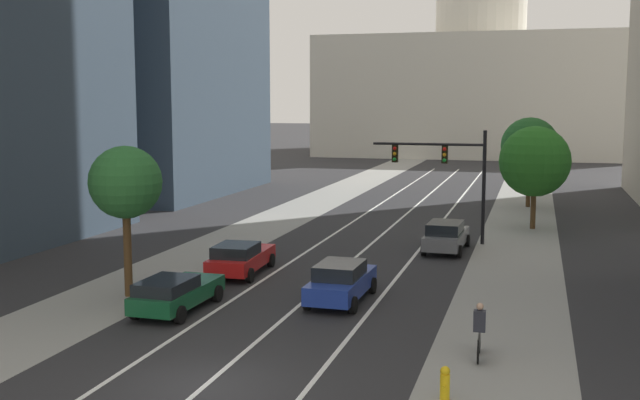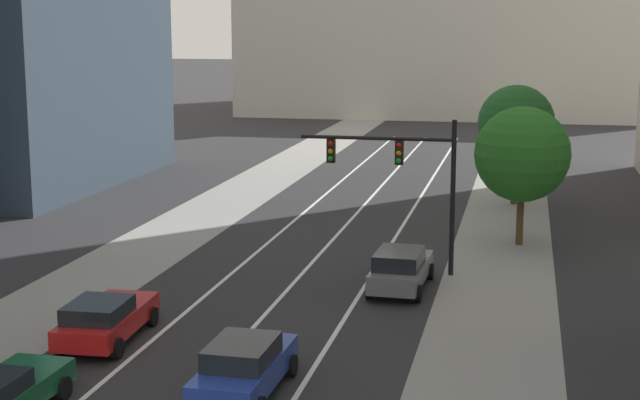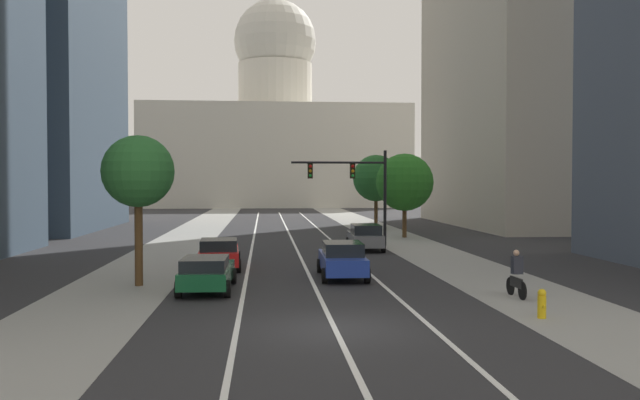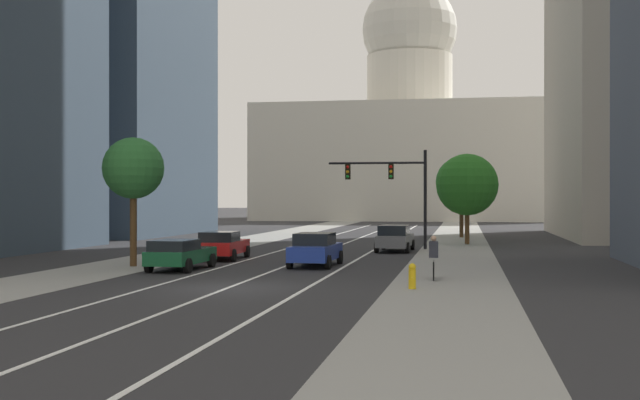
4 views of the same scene
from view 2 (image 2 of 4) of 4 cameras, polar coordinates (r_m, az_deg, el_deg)
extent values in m
plane|color=#2B2B2D|center=(55.59, 3.04, 0.16)|extent=(400.00, 400.00, 0.00)
cube|color=gray|center=(52.59, -6.15, -0.48)|extent=(4.35, 130.00, 0.01)
cube|color=gray|center=(50.02, 10.88, -1.17)|extent=(4.35, 130.00, 0.01)
cube|color=white|center=(41.82, -3.97, -3.28)|extent=(0.16, 90.00, 0.01)
cube|color=white|center=(41.16, -0.26, -3.48)|extent=(0.16, 90.00, 0.01)
cube|color=white|center=(40.67, 3.55, -3.67)|extent=(0.16, 90.00, 0.01)
cube|color=beige|center=(112.26, 7.81, 9.54)|extent=(43.63, 28.03, 16.67)
cube|color=#14512D|center=(26.12, -18.27, -10.94)|extent=(1.85, 4.65, 0.60)
cylinder|color=black|center=(27.90, -18.10, -10.20)|extent=(0.23, 0.64, 0.64)
cylinder|color=black|center=(27.07, -14.87, -10.67)|extent=(0.23, 0.64, 0.64)
cube|color=slate|center=(36.60, 4.80, -4.23)|extent=(1.95, 4.78, 0.69)
cube|color=black|center=(35.96, 4.69, -3.45)|extent=(1.73, 2.52, 0.58)
cylinder|color=black|center=(38.36, 3.87, -4.06)|extent=(0.24, 0.65, 0.64)
cylinder|color=black|center=(38.10, 6.51, -4.21)|extent=(0.24, 0.65, 0.64)
cylinder|color=black|center=(35.32, 2.94, -5.33)|extent=(0.24, 0.65, 0.64)
cylinder|color=black|center=(35.03, 5.80, -5.50)|extent=(0.24, 0.65, 0.64)
cube|color=red|center=(31.46, -12.39, -6.94)|extent=(2.06, 4.81, 0.65)
cube|color=black|center=(30.64, -12.94, -6.31)|extent=(1.78, 2.22, 0.51)
cylinder|color=black|center=(33.31, -12.82, -6.56)|extent=(0.25, 0.65, 0.64)
cylinder|color=black|center=(32.69, -9.83, -6.78)|extent=(0.25, 0.65, 0.64)
cylinder|color=black|center=(30.51, -15.09, -8.25)|extent=(0.25, 0.65, 0.64)
cylinder|color=black|center=(29.82, -11.85, -8.55)|extent=(0.25, 0.65, 0.64)
cube|color=#1E389E|center=(26.50, -4.44, -10.00)|extent=(1.84, 4.72, 0.69)
cube|color=black|center=(26.07, -4.63, -8.90)|extent=(1.66, 2.33, 0.56)
cylinder|color=black|center=(28.30, -5.16, -9.41)|extent=(0.23, 0.64, 0.64)
cylinder|color=black|center=(27.83, -1.68, -9.72)|extent=(0.23, 0.64, 0.64)
cylinder|color=black|center=(38.26, 7.82, 0.08)|extent=(0.20, 0.20, 6.19)
cylinder|color=black|center=(38.25, 3.35, 3.66)|extent=(6.09, 0.14, 0.14)
cube|color=black|center=(38.20, 4.69, 2.80)|extent=(0.32, 0.28, 0.96)
sphere|color=red|center=(38.01, 4.67, 3.22)|extent=(0.20, 0.20, 0.20)
sphere|color=orange|center=(38.05, 4.66, 2.77)|extent=(0.20, 0.20, 0.20)
sphere|color=green|center=(38.09, 4.66, 2.32)|extent=(0.20, 0.20, 0.20)
cube|color=black|center=(38.64, 0.66, 2.92)|extent=(0.32, 0.28, 0.96)
sphere|color=red|center=(38.45, 0.61, 3.33)|extent=(0.20, 0.20, 0.20)
sphere|color=orange|center=(38.49, 0.61, 2.89)|extent=(0.20, 0.20, 0.20)
sphere|color=green|center=(38.53, 0.61, 2.45)|extent=(0.20, 0.20, 0.20)
cylinder|color=#51381E|center=(44.41, 11.69, -0.94)|extent=(0.32, 0.32, 2.63)
sphere|color=#286E21|center=(43.95, 11.83, 2.66)|extent=(4.27, 4.27, 4.27)
cylinder|color=#51381E|center=(54.32, 11.37, 1.34)|extent=(0.32, 0.32, 3.03)
sphere|color=#266229|center=(53.94, 11.48, 4.47)|extent=(4.17, 4.17, 4.17)
camera|label=1|loc=(5.14, -166.61, -35.03)|focal=43.33mm
camera|label=3|loc=(12.74, -94.97, -28.18)|focal=36.75mm
camera|label=4|loc=(15.50, -165.08, -35.89)|focal=46.14mm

